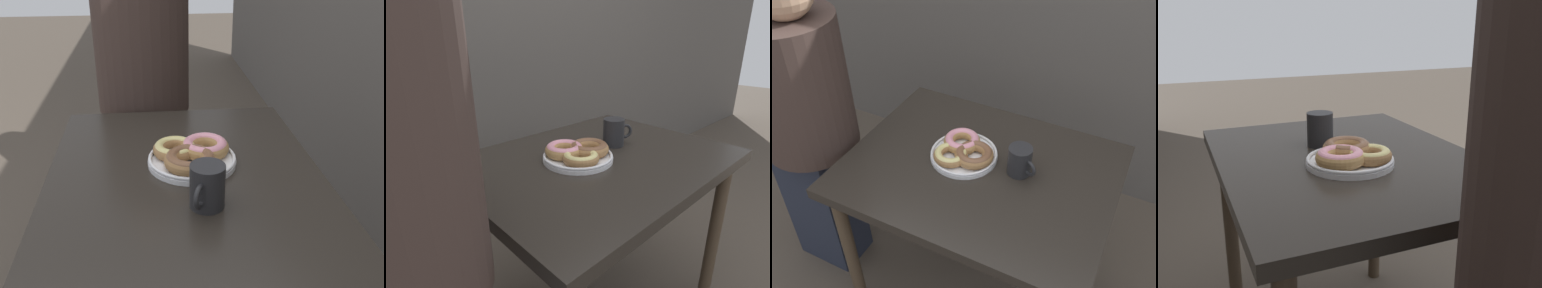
# 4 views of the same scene
# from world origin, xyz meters

# --- Properties ---
(wall_back) EXTENTS (8.00, 0.05, 2.60)m
(wall_back) POSITION_xyz_m (0.00, 1.12, 1.30)
(wall_back) COLOR #56514C
(wall_back) RESTS_ON ground_plane
(dining_table) EXTENTS (0.94, 0.73, 0.73)m
(dining_table) POSITION_xyz_m (0.00, 0.20, 0.64)
(dining_table) COLOR #28231E
(dining_table) RESTS_ON ground_plane
(donut_plate) EXTENTS (0.26, 0.25, 0.06)m
(donut_plate) POSITION_xyz_m (-0.08, 0.22, 0.76)
(donut_plate) COLOR white
(donut_plate) RESTS_ON dining_table
(coffee_mug) EXTENTS (0.11, 0.08, 0.11)m
(coffee_mug) POSITION_xyz_m (0.13, 0.24, 0.79)
(coffee_mug) COLOR #232326
(coffee_mug) RESTS_ON dining_table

